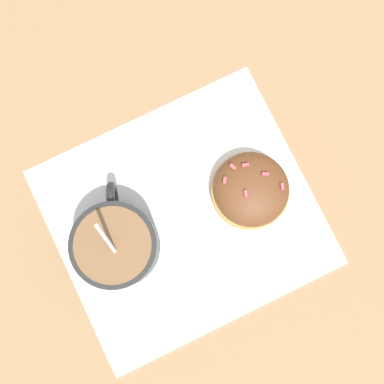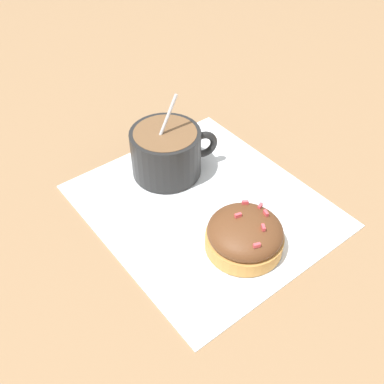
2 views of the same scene
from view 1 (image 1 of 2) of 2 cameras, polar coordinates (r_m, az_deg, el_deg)
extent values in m
plane|color=#93704C|center=(0.58, -0.87, -2.69)|extent=(3.00, 3.00, 0.00)
cube|color=white|center=(0.58, -0.87, -2.68)|extent=(0.29, 0.26, 0.00)
cylinder|color=black|center=(0.56, -8.05, -5.71)|extent=(0.09, 0.09, 0.06)
cylinder|color=brown|center=(0.53, -8.43, -5.64)|extent=(0.08, 0.08, 0.01)
torus|color=black|center=(0.56, -8.47, -0.76)|extent=(0.02, 0.04, 0.04)
ellipsoid|color=silver|center=(0.58, -8.72, -3.55)|extent=(0.02, 0.03, 0.01)
cylinder|color=silver|center=(0.53, -8.14, -6.41)|extent=(0.01, 0.05, 0.10)
cylinder|color=#D19347|center=(0.58, 6.18, 0.08)|extent=(0.08, 0.08, 0.02)
ellipsoid|color=brown|center=(0.56, 6.34, 0.27)|extent=(0.08, 0.08, 0.03)
cube|color=#EA4C56|center=(0.55, 5.72, 2.88)|extent=(0.01, 0.01, 0.00)
cube|color=#EA4C56|center=(0.55, 3.50, 1.25)|extent=(0.01, 0.01, 0.00)
cube|color=#EA4C56|center=(0.55, 7.81, 1.90)|extent=(0.01, 0.01, 0.00)
cube|color=#EA4C56|center=(0.55, 4.36, 2.68)|extent=(0.00, 0.01, 0.00)
cube|color=#EA4C56|center=(0.54, 5.74, -0.18)|extent=(0.01, 0.01, 0.00)
cube|color=#EA4C56|center=(0.56, 9.59, 0.58)|extent=(0.01, 0.01, 0.00)
camera|label=2|loc=(0.41, 60.70, -10.18)|focal=42.00mm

